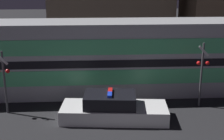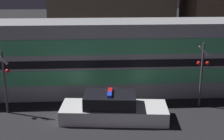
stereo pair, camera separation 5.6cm
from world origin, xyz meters
name	(u,v)px [view 2 (the right image)]	position (x,y,z in m)	size (l,w,h in m)	color
train	(110,57)	(-0.42, 8.84, 2.07)	(21.52, 3.02, 4.14)	#B7BABF
police_car	(113,109)	(-0.51, 5.00, 0.52)	(5.11, 2.27, 1.40)	silver
crossing_signal_near	(202,70)	(4.09, 6.30, 1.95)	(0.66, 0.27, 3.36)	#4C4C51
crossing_signal_far	(4,78)	(-5.70, 6.02, 1.83)	(0.66, 0.27, 3.13)	#4C4C51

